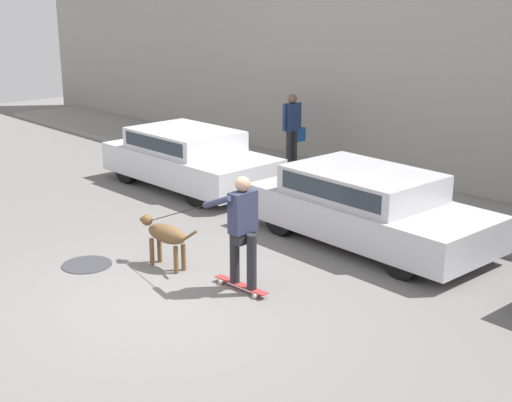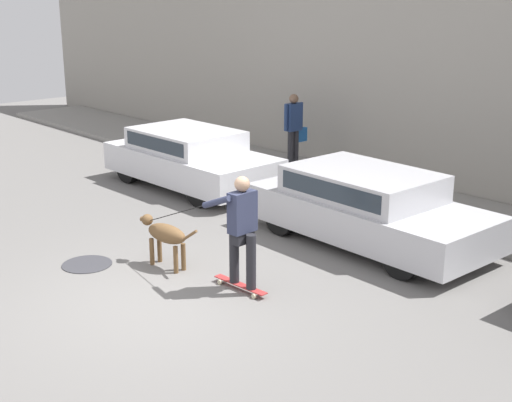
# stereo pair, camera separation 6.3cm
# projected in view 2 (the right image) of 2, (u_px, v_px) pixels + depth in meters

# --- Properties ---
(ground_plane) EXTENTS (36.00, 36.00, 0.00)m
(ground_plane) POSITION_uv_depth(u_px,v_px,m) (167.00, 301.00, 9.52)
(ground_plane) COLOR slate
(back_wall) EXTENTS (32.00, 0.30, 4.95)m
(back_wall) POSITION_uv_depth(u_px,v_px,m) (475.00, 73.00, 13.51)
(back_wall) COLOR #9E998E
(back_wall) RESTS_ON ground_plane
(sidewalk_curb) EXTENTS (30.00, 2.32, 0.13)m
(sidewalk_curb) POSITION_uv_depth(u_px,v_px,m) (426.00, 208.00, 13.34)
(sidewalk_curb) COLOR gray
(sidewalk_curb) RESTS_ON ground_plane
(parked_car_0) EXTENTS (3.95, 1.82, 1.20)m
(parked_car_0) POSITION_uv_depth(u_px,v_px,m) (190.00, 158.00, 14.85)
(parked_car_0) COLOR black
(parked_car_0) RESTS_ON ground_plane
(parked_car_1) EXTENTS (4.14, 1.88, 1.21)m
(parked_car_1) POSITION_uv_depth(u_px,v_px,m) (368.00, 208.00, 11.53)
(parked_car_1) COLOR black
(parked_car_1) RESTS_ON ground_plane
(dog) EXTENTS (1.19, 0.37, 0.75)m
(dog) POSITION_uv_depth(u_px,v_px,m) (165.00, 235.00, 10.55)
(dog) COLOR brown
(dog) RESTS_ON ground_plane
(skateboarder) EXTENTS (2.26, 0.59, 1.64)m
(skateboarder) POSITION_uv_depth(u_px,v_px,m) (242.00, 227.00, 9.58)
(skateboarder) COLOR beige
(skateboarder) RESTS_ON ground_plane
(pedestrian_with_bag) EXTENTS (0.21, 0.67, 1.65)m
(pedestrian_with_bag) POSITION_uv_depth(u_px,v_px,m) (294.00, 127.00, 15.92)
(pedestrian_with_bag) COLOR #28282D
(pedestrian_with_bag) RESTS_ON sidewalk_curb
(manhole_cover) EXTENTS (0.75, 0.75, 0.01)m
(manhole_cover) POSITION_uv_depth(u_px,v_px,m) (87.00, 264.00, 10.77)
(manhole_cover) COLOR #38383D
(manhole_cover) RESTS_ON ground_plane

